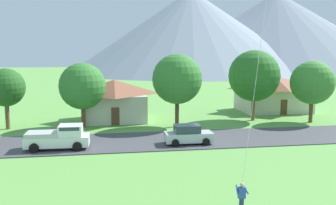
{
  "coord_description": "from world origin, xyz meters",
  "views": [
    {
      "loc": [
        -2.08,
        -3.69,
        8.15
      ],
      "look_at": [
        1.62,
        18.83,
        5.02
      ],
      "focal_mm": 39.69,
      "sensor_mm": 36.0,
      "label": 1
    }
  ],
  "objects_px": {
    "tree_left_of_center": "(312,83)",
    "house_left_center": "(273,93)",
    "tree_right_of_center": "(6,88)",
    "house_leftmost": "(114,99)",
    "tree_center": "(82,86)",
    "pickup_truck_white_west_side": "(59,137)",
    "tree_far_right": "(254,76)",
    "parked_car_silver_west_end": "(188,135)",
    "tree_near_right": "(177,79)"
  },
  "relations": [
    {
      "from": "tree_left_of_center",
      "to": "parked_car_silver_west_end",
      "type": "xyz_separation_m",
      "value": [
        -16.27,
        -7.83,
        -3.76
      ]
    },
    {
      "from": "tree_near_right",
      "to": "parked_car_silver_west_end",
      "type": "distance_m",
      "value": 9.0
    },
    {
      "from": "house_leftmost",
      "to": "tree_right_of_center",
      "type": "xyz_separation_m",
      "value": [
        -11.32,
        -3.35,
        1.89
      ]
    },
    {
      "from": "tree_far_right",
      "to": "parked_car_silver_west_end",
      "type": "distance_m",
      "value": 15.01
    },
    {
      "from": "house_leftmost",
      "to": "tree_far_right",
      "type": "bearing_deg",
      "value": -9.63
    },
    {
      "from": "tree_left_of_center",
      "to": "tree_far_right",
      "type": "xyz_separation_m",
      "value": [
        -6.12,
        2.29,
        0.7
      ]
    },
    {
      "from": "house_leftmost",
      "to": "parked_car_silver_west_end",
      "type": "bearing_deg",
      "value": -64.45
    },
    {
      "from": "house_left_center",
      "to": "tree_right_of_center",
      "type": "bearing_deg",
      "value": -168.31
    },
    {
      "from": "house_left_center",
      "to": "tree_left_of_center",
      "type": "bearing_deg",
      "value": -85.08
    },
    {
      "from": "tree_center",
      "to": "tree_left_of_center",
      "type": "bearing_deg",
      "value": -3.1
    },
    {
      "from": "tree_center",
      "to": "tree_near_right",
      "type": "distance_m",
      "value": 10.21
    },
    {
      "from": "house_leftmost",
      "to": "tree_near_right",
      "type": "bearing_deg",
      "value": -37.12
    },
    {
      "from": "parked_car_silver_west_end",
      "to": "tree_right_of_center",
      "type": "bearing_deg",
      "value": 151.38
    },
    {
      "from": "house_left_center",
      "to": "pickup_truck_white_west_side",
      "type": "xyz_separation_m",
      "value": [
        -26.58,
        -16.34,
        -1.48
      ]
    },
    {
      "from": "tree_center",
      "to": "parked_car_silver_west_end",
      "type": "height_order",
      "value": "tree_center"
    },
    {
      "from": "house_leftmost",
      "to": "parked_car_silver_west_end",
      "type": "distance_m",
      "value": 14.38
    },
    {
      "from": "tree_right_of_center",
      "to": "tree_far_right",
      "type": "bearing_deg",
      "value": 1.2
    },
    {
      "from": "tree_left_of_center",
      "to": "tree_right_of_center",
      "type": "relative_size",
      "value": 1.11
    },
    {
      "from": "tree_center",
      "to": "parked_car_silver_west_end",
      "type": "relative_size",
      "value": 1.66
    },
    {
      "from": "tree_right_of_center",
      "to": "parked_car_silver_west_end",
      "type": "height_order",
      "value": "tree_right_of_center"
    },
    {
      "from": "house_leftmost",
      "to": "pickup_truck_white_west_side",
      "type": "bearing_deg",
      "value": -110.79
    },
    {
      "from": "parked_car_silver_west_end",
      "to": "house_leftmost",
      "type": "bearing_deg",
      "value": 115.55
    },
    {
      "from": "house_leftmost",
      "to": "tree_left_of_center",
      "type": "height_order",
      "value": "tree_left_of_center"
    },
    {
      "from": "tree_right_of_center",
      "to": "tree_near_right",
      "type": "bearing_deg",
      "value": -5.34
    },
    {
      "from": "tree_left_of_center",
      "to": "tree_far_right",
      "type": "height_order",
      "value": "tree_far_right"
    },
    {
      "from": "house_leftmost",
      "to": "tree_near_right",
      "type": "relative_size",
      "value": 0.99
    },
    {
      "from": "tree_right_of_center",
      "to": "pickup_truck_white_west_side",
      "type": "xyz_separation_m",
      "value": [
        6.44,
        -9.5,
        -3.35
      ]
    },
    {
      "from": "house_leftmost",
      "to": "house_left_center",
      "type": "height_order",
      "value": "house_left_center"
    },
    {
      "from": "pickup_truck_white_west_side",
      "to": "tree_far_right",
      "type": "bearing_deg",
      "value": 25.44
    },
    {
      "from": "house_left_center",
      "to": "pickup_truck_white_west_side",
      "type": "height_order",
      "value": "house_left_center"
    },
    {
      "from": "tree_left_of_center",
      "to": "pickup_truck_white_west_side",
      "type": "height_order",
      "value": "tree_left_of_center"
    },
    {
      "from": "tree_left_of_center",
      "to": "pickup_truck_white_west_side",
      "type": "xyz_separation_m",
      "value": [
        -27.31,
        -7.79,
        -3.57
      ]
    },
    {
      "from": "house_leftmost",
      "to": "pickup_truck_white_west_side",
      "type": "height_order",
      "value": "house_leftmost"
    },
    {
      "from": "house_leftmost",
      "to": "tree_near_right",
      "type": "xyz_separation_m",
      "value": [
        6.64,
        -5.03,
        2.69
      ]
    },
    {
      "from": "house_leftmost",
      "to": "tree_far_right",
      "type": "height_order",
      "value": "tree_far_right"
    },
    {
      "from": "tree_near_right",
      "to": "tree_far_right",
      "type": "xyz_separation_m",
      "value": [
        9.67,
        2.26,
        0.11
      ]
    },
    {
      "from": "tree_center",
      "to": "tree_right_of_center",
      "type": "bearing_deg",
      "value": 177.72
    },
    {
      "from": "tree_far_right",
      "to": "pickup_truck_white_west_side",
      "type": "distance_m",
      "value": 23.85
    },
    {
      "from": "tree_left_of_center",
      "to": "tree_right_of_center",
      "type": "height_order",
      "value": "tree_left_of_center"
    },
    {
      "from": "tree_near_right",
      "to": "parked_car_silver_west_end",
      "type": "xyz_separation_m",
      "value": [
        -0.48,
        -7.86,
        -4.34
      ]
    },
    {
      "from": "tree_far_right",
      "to": "house_leftmost",
      "type": "bearing_deg",
      "value": 170.37
    },
    {
      "from": "parked_car_silver_west_end",
      "to": "pickup_truck_white_west_side",
      "type": "xyz_separation_m",
      "value": [
        -11.04,
        0.04,
        0.19
      ]
    },
    {
      "from": "tree_center",
      "to": "house_left_center",
      "type": "bearing_deg",
      "value": 15.86
    },
    {
      "from": "tree_right_of_center",
      "to": "house_leftmost",
      "type": "bearing_deg",
      "value": 16.47
    },
    {
      "from": "house_leftmost",
      "to": "house_left_center",
      "type": "xyz_separation_m",
      "value": [
        21.7,
        3.49,
        0.02
      ]
    },
    {
      "from": "tree_far_right",
      "to": "tree_center",
      "type": "bearing_deg",
      "value": -177.42
    },
    {
      "from": "tree_near_right",
      "to": "pickup_truck_white_west_side",
      "type": "height_order",
      "value": "tree_near_right"
    },
    {
      "from": "tree_right_of_center",
      "to": "pickup_truck_white_west_side",
      "type": "relative_size",
      "value": 1.23
    },
    {
      "from": "pickup_truck_white_west_side",
      "to": "tree_right_of_center",
      "type": "bearing_deg",
      "value": 124.13
    },
    {
      "from": "tree_left_of_center",
      "to": "house_left_center",
      "type": "bearing_deg",
      "value": 94.92
    }
  ]
}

